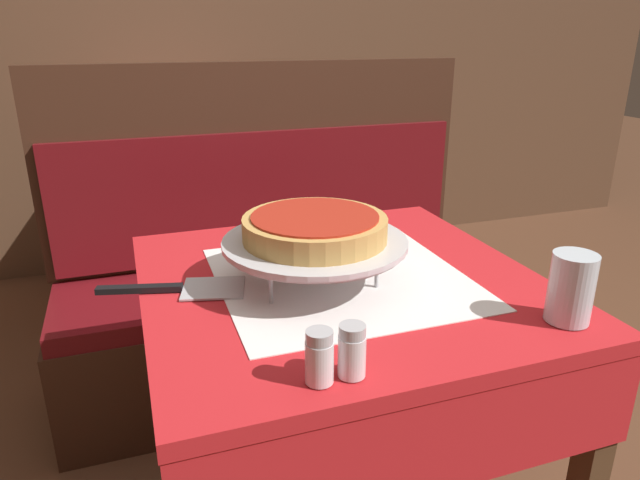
% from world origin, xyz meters
% --- Properties ---
extents(dining_table_front, '(0.79, 0.79, 0.77)m').
position_xyz_m(dining_table_front, '(0.00, 0.00, 0.65)').
color(dining_table_front, red).
rests_on(dining_table_front, ground_plane).
extents(dining_table_rear, '(0.73, 0.73, 0.78)m').
position_xyz_m(dining_table_rear, '(-0.16, 1.71, 0.66)').
color(dining_table_rear, red).
rests_on(dining_table_rear, ground_plane).
extents(booth_bench, '(1.50, 0.47, 1.15)m').
position_xyz_m(booth_bench, '(0.07, 0.82, 0.33)').
color(booth_bench, '#3D2316').
rests_on(booth_bench, ground_plane).
extents(back_wall_panel, '(6.00, 0.04, 2.40)m').
position_xyz_m(back_wall_panel, '(0.00, 2.20, 1.20)').
color(back_wall_panel, brown).
rests_on(back_wall_panel, ground_plane).
extents(pizza_pan_stand, '(0.36, 0.36, 0.09)m').
position_xyz_m(pizza_pan_stand, '(-0.06, -0.01, 0.85)').
color(pizza_pan_stand, '#ADADB2').
rests_on(pizza_pan_stand, dining_table_front).
extents(deep_dish_pizza, '(0.28, 0.28, 0.05)m').
position_xyz_m(deep_dish_pizza, '(-0.06, -0.01, 0.89)').
color(deep_dish_pizza, tan).
rests_on(deep_dish_pizza, pizza_pan_stand).
extents(pizza_server, '(0.29, 0.13, 0.01)m').
position_xyz_m(pizza_server, '(-0.32, 0.04, 0.78)').
color(pizza_server, '#BCBCC1').
rests_on(pizza_server, dining_table_front).
extents(water_glass_near, '(0.08, 0.08, 0.12)m').
position_xyz_m(water_glass_near, '(0.30, -0.30, 0.83)').
color(water_glass_near, silver).
rests_on(water_glass_near, dining_table_front).
extents(salt_shaker, '(0.04, 0.04, 0.08)m').
position_xyz_m(salt_shaker, '(-0.16, -0.33, 0.81)').
color(salt_shaker, silver).
rests_on(salt_shaker, dining_table_front).
extents(pepper_shaker, '(0.04, 0.04, 0.08)m').
position_xyz_m(pepper_shaker, '(-0.11, -0.33, 0.81)').
color(pepper_shaker, silver).
rests_on(pepper_shaker, dining_table_front).
extents(condiment_caddy, '(0.15, 0.15, 0.17)m').
position_xyz_m(condiment_caddy, '(-0.20, 1.70, 0.82)').
color(condiment_caddy, black).
rests_on(condiment_caddy, dining_table_rear).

